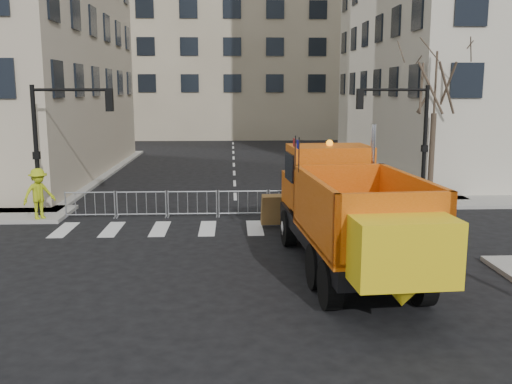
{
  "coord_description": "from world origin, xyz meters",
  "views": [
    {
      "loc": [
        -0.17,
        -15.65,
        5.23
      ],
      "look_at": [
        0.62,
        2.5,
        1.94
      ],
      "focal_mm": 40.0,
      "sensor_mm": 36.0,
      "label": 1
    }
  ],
  "objects_px": {
    "cop_a": "(287,201)",
    "newspaper_box": "(386,199)",
    "worker": "(39,194)",
    "cop_b": "(337,202)",
    "cop_c": "(329,204)",
    "plow_truck": "(348,210)"
  },
  "relations": [
    {
      "from": "cop_a",
      "to": "cop_c",
      "type": "bearing_deg",
      "value": 94.75
    },
    {
      "from": "cop_a",
      "to": "newspaper_box",
      "type": "distance_m",
      "value": 4.3
    },
    {
      "from": "worker",
      "to": "newspaper_box",
      "type": "xyz_separation_m",
      "value": [
        14.07,
        0.65,
        -0.46
      ]
    },
    {
      "from": "plow_truck",
      "to": "cop_c",
      "type": "relative_size",
      "value": 5.9
    },
    {
      "from": "worker",
      "to": "newspaper_box",
      "type": "height_order",
      "value": "worker"
    },
    {
      "from": "cop_c",
      "to": "worker",
      "type": "distance_m",
      "value": 11.4
    },
    {
      "from": "plow_truck",
      "to": "cop_a",
      "type": "xyz_separation_m",
      "value": [
        -1.09,
        6.82,
        -1.06
      ]
    },
    {
      "from": "worker",
      "to": "newspaper_box",
      "type": "relative_size",
      "value": 1.84
    },
    {
      "from": "cop_a",
      "to": "worker",
      "type": "distance_m",
      "value": 9.83
    },
    {
      "from": "cop_c",
      "to": "worker",
      "type": "bearing_deg",
      "value": -60.94
    },
    {
      "from": "plow_truck",
      "to": "cop_c",
      "type": "xyz_separation_m",
      "value": [
        0.4,
        5.42,
        -0.93
      ]
    },
    {
      "from": "cop_b",
      "to": "cop_c",
      "type": "bearing_deg",
      "value": 64.99
    },
    {
      "from": "cop_a",
      "to": "cop_c",
      "type": "relative_size",
      "value": 0.86
    },
    {
      "from": "cop_b",
      "to": "worker",
      "type": "bearing_deg",
      "value": 16.99
    },
    {
      "from": "cop_b",
      "to": "worker",
      "type": "height_order",
      "value": "worker"
    },
    {
      "from": "cop_a",
      "to": "cop_b",
      "type": "relative_size",
      "value": 0.84
    },
    {
      "from": "cop_b",
      "to": "cop_c",
      "type": "height_order",
      "value": "cop_b"
    },
    {
      "from": "cop_c",
      "to": "newspaper_box",
      "type": "relative_size",
      "value": 1.68
    },
    {
      "from": "cop_c",
      "to": "newspaper_box",
      "type": "height_order",
      "value": "cop_c"
    },
    {
      "from": "cop_a",
      "to": "newspaper_box",
      "type": "bearing_deg",
      "value": 146.67
    },
    {
      "from": "cop_a",
      "to": "cop_c",
      "type": "xyz_separation_m",
      "value": [
        1.49,
        -1.4,
        0.13
      ]
    },
    {
      "from": "plow_truck",
      "to": "cop_c",
      "type": "height_order",
      "value": "plow_truck"
    }
  ]
}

